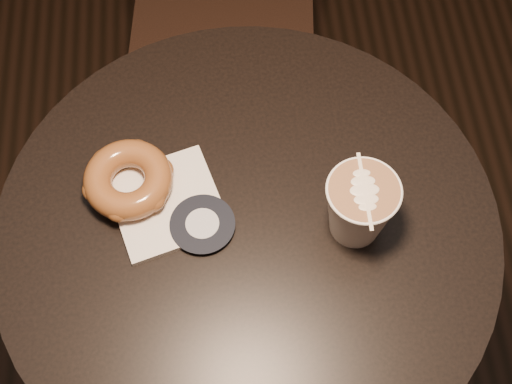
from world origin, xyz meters
TOP-DOWN VIEW (x-y plane):
  - cafe_table at (0.00, 0.00)m, footprint 0.70×0.70m
  - pastry_bag at (-0.11, 0.04)m, footprint 0.18×0.18m
  - doughnut at (-0.16, 0.07)m, footprint 0.12×0.12m
  - latte_cup at (0.15, -0.02)m, footprint 0.10×0.10m

SIDE VIEW (x-z plane):
  - cafe_table at x=0.00m, z-range 0.18..0.93m
  - pastry_bag at x=-0.11m, z-range 0.75..0.76m
  - doughnut at x=-0.16m, z-range 0.76..0.80m
  - latte_cup at x=0.15m, z-range 0.75..0.86m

